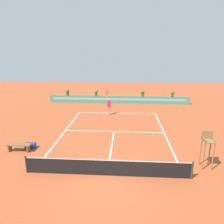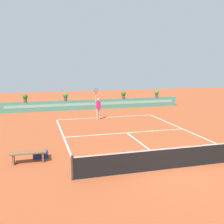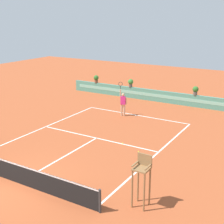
{
  "view_description": "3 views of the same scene",
  "coord_description": "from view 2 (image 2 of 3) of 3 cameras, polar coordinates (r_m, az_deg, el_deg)",
  "views": [
    {
      "loc": [
        0.91,
        -9.69,
        6.36
      ],
      "look_at": [
        -0.33,
        8.81,
        1.0
      ],
      "focal_mm": 33.24,
      "sensor_mm": 36.0,
      "label": 1
    },
    {
      "loc": [
        -5.62,
        -9.91,
        4.43
      ],
      "look_at": [
        -0.33,
        8.81,
        1.0
      ],
      "focal_mm": 43.25,
      "sensor_mm": 36.0,
      "label": 2
    },
    {
      "loc": [
        10.26,
        -8.89,
        7.26
      ],
      "look_at": [
        -0.33,
        8.81,
        1.0
      ],
      "focal_mm": 51.44,
      "sensor_mm": 36.0,
      "label": 3
    }
  ],
  "objects": [
    {
      "name": "potted_plant_left",
      "position": [
        26.62,
        -9.83,
        3.34
      ],
      "size": [
        0.48,
        0.48,
        0.72
      ],
      "color": "#514C47",
      "rests_on": "back_wall_barrier"
    },
    {
      "name": "bench_courtside",
      "position": [
        13.01,
        -17.31,
        -8.62
      ],
      "size": [
        1.6,
        0.44,
        0.51
      ],
      "color": "brown",
      "rests_on": "ground"
    },
    {
      "name": "tennis_ball_mid_court",
      "position": [
        18.55,
        13.04,
        -3.98
      ],
      "size": [
        0.07,
        0.07,
        0.07
      ],
      "primitive_type": "sphere",
      "color": "#CCE033",
      "rests_on": "ground"
    },
    {
      "name": "court_lines",
      "position": [
        18.11,
        2.8,
        -4.16
      ],
      "size": [
        8.32,
        11.94,
        0.01
      ],
      "color": "white",
      "rests_on": "ground"
    },
    {
      "name": "net",
      "position": [
        12.05,
        13.18,
        -9.25
      ],
      "size": [
        8.92,
        0.1,
        1.0
      ],
      "color": "#333333",
      "rests_on": "ground"
    },
    {
      "name": "ground_plane",
      "position": [
        17.45,
        3.56,
        -4.73
      ],
      "size": [
        60.0,
        60.0,
        0.0
      ],
      "primitive_type": "plane",
      "color": "#A84C28"
    },
    {
      "name": "potted_plant_right",
      "position": [
        27.86,
        2.43,
        3.77
      ],
      "size": [
        0.48,
        0.48,
        0.72
      ],
      "color": "#514C47",
      "rests_on": "back_wall_barrier"
    },
    {
      "name": "potted_plant_far_left",
      "position": [
        26.5,
        -17.89,
        2.97
      ],
      "size": [
        0.48,
        0.48,
        0.72
      ],
      "color": "brown",
      "rests_on": "back_wall_barrier"
    },
    {
      "name": "potted_plant_far_right",
      "position": [
        29.23,
        9.4,
        3.94
      ],
      "size": [
        0.48,
        0.48,
        0.72
      ],
      "color": "#514C47",
      "rests_on": "back_wall_barrier"
    },
    {
      "name": "tennis_ball_near_baseline",
      "position": [
        18.49,
        8.44,
        -3.87
      ],
      "size": [
        0.07,
        0.07,
        0.07
      ],
      "primitive_type": "sphere",
      "color": "#CCE033",
      "rests_on": "ground"
    },
    {
      "name": "back_wall_barrier",
      "position": [
        27.18,
        -3.69,
        1.66
      ],
      "size": [
        18.0,
        0.21,
        1.0
      ],
      "color": "#4C8E7A",
      "rests_on": "ground"
    },
    {
      "name": "tennis_player",
      "position": [
        21.94,
        -2.96,
        1.12
      ],
      "size": [
        0.59,
        0.34,
        2.58
      ],
      "color": "tan",
      "rests_on": "ground"
    },
    {
      "name": "gear_bag",
      "position": [
        13.56,
        -14.92,
        -8.62
      ],
      "size": [
        0.73,
        0.42,
        0.36
      ],
      "primitive_type": "cube",
      "rotation": [
        0.0,
        0.0,
        0.08
      ],
      "color": "navy",
      "rests_on": "ground"
    }
  ]
}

